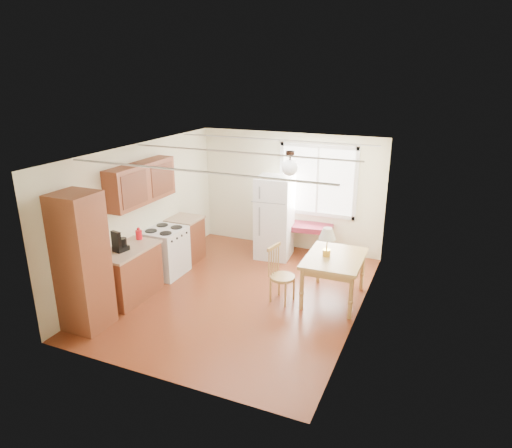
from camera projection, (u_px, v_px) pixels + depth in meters
The scene contains 11 objects.
room_shell at pixel (241, 227), 7.57m from camera, with size 4.60×5.60×2.62m.
kitchen_run at pixel (134, 247), 7.79m from camera, with size 0.65×3.40×2.20m.
window_unit at pixel (318, 181), 9.40m from camera, with size 1.64×0.05×1.51m.
pendant_light at pixel (290, 167), 7.33m from camera, with size 0.26×0.26×0.40m.
refrigerator at pixel (274, 217), 9.34m from camera, with size 0.77×0.77×1.70m.
bench at pixel (299, 227), 9.59m from camera, with size 1.46×0.69×0.65m.
dining_table at pixel (334, 262), 7.60m from camera, with size 0.96×1.26×0.77m.
chair at pixel (278, 270), 7.61m from camera, with size 0.44×0.44×0.96m.
table_lamp at pixel (327, 236), 7.49m from camera, with size 0.28×0.28×0.49m.
coffee_maker at pixel (120, 244), 7.42m from camera, with size 0.22×0.27×0.36m.
kettle at pixel (139, 234), 7.97m from camera, with size 0.11×0.11×0.22m.
Camera 1 is at (3.06, -6.47, 3.72)m, focal length 32.00 mm.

